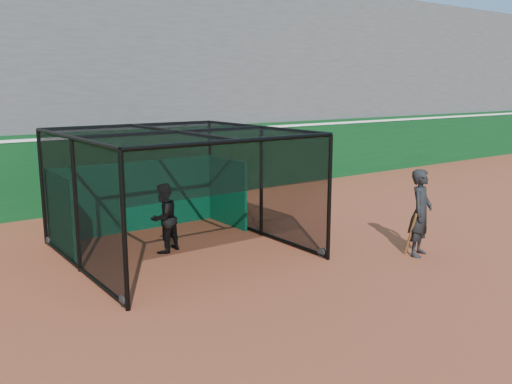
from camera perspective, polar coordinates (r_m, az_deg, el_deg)
ground at (r=11.44m, az=3.38°, el=-8.84°), size 120.00×120.00×0.00m
outfield_wall at (r=18.32m, az=-13.73°, el=2.60°), size 50.00×0.50×2.50m
grandstand at (r=21.68m, az=-18.04°, el=12.12°), size 50.00×7.85×8.95m
batting_cage at (r=12.86m, az=-8.16°, el=-0.08°), size 4.93×5.20×2.86m
batter at (r=12.99m, az=-9.71°, el=-2.72°), size 0.99×0.90×1.66m
on_deck_player at (r=13.08m, az=16.93°, el=-2.12°), size 0.87×0.73×2.03m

